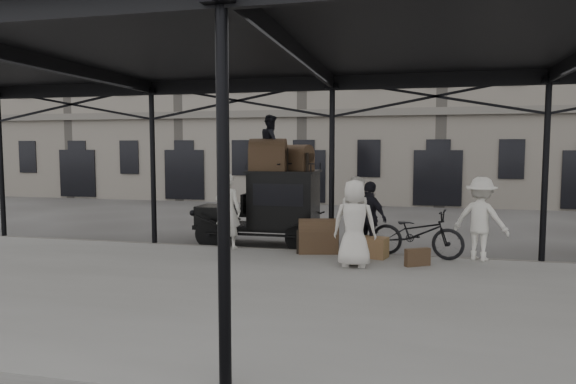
% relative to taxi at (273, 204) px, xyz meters
% --- Properties ---
extents(ground, '(120.00, 120.00, 0.00)m').
position_rel_taxi_xyz_m(ground, '(1.83, -3.06, -1.20)').
color(ground, '#383533').
rests_on(ground, ground).
extents(platform, '(28.00, 8.00, 0.15)m').
position_rel_taxi_xyz_m(platform, '(1.83, -5.06, -1.13)').
color(platform, slate).
rests_on(platform, ground).
extents(canopy, '(22.50, 9.00, 4.74)m').
position_rel_taxi_xyz_m(canopy, '(1.83, -4.78, 3.39)').
color(canopy, black).
rests_on(canopy, ground).
extents(building_frontage, '(64.00, 8.00, 14.00)m').
position_rel_taxi_xyz_m(building_frontage, '(1.83, 14.94, 5.80)').
color(building_frontage, slate).
rests_on(building_frontage, ground).
extents(taxi, '(3.65, 1.55, 2.18)m').
position_rel_taxi_xyz_m(taxi, '(0.00, 0.00, 0.00)').
color(taxi, black).
rests_on(taxi, ground).
extents(porter_left, '(0.79, 0.57, 2.00)m').
position_rel_taxi_xyz_m(porter_left, '(-0.90, -1.29, -0.05)').
color(porter_left, beige).
rests_on(porter_left, platform).
extents(porter_midleft, '(1.16, 1.05, 1.96)m').
position_rel_taxi_xyz_m(porter_midleft, '(2.45, -1.26, -0.07)').
color(porter_midleft, '#BCB7AC').
rests_on(porter_midleft, platform).
extents(porter_centre, '(0.97, 0.63, 1.97)m').
position_rel_taxi_xyz_m(porter_centre, '(2.58, -2.63, -0.07)').
color(porter_centre, beige).
rests_on(porter_centre, platform).
extents(porter_official, '(1.11, 1.05, 1.84)m').
position_rel_taxi_xyz_m(porter_official, '(2.82, -1.26, -0.13)').
color(porter_official, black).
rests_on(porter_official, platform).
extents(porter_right, '(1.47, 1.20, 1.98)m').
position_rel_taxi_xyz_m(porter_right, '(5.42, -1.26, -0.06)').
color(porter_right, silver).
rests_on(porter_right, platform).
extents(bicycle, '(2.36, 1.27, 1.18)m').
position_rel_taxi_xyz_m(bicycle, '(3.96, -1.26, -0.46)').
color(bicycle, black).
rests_on(bicycle, platform).
extents(porter_roof, '(0.77, 0.88, 1.55)m').
position_rel_taxi_xyz_m(porter_roof, '(-0.03, -0.10, 1.75)').
color(porter_roof, black).
rests_on(porter_roof, taxi).
extents(steamer_trunk_roof_near, '(1.06, 0.72, 0.74)m').
position_rel_taxi_xyz_m(steamer_trunk_roof_near, '(-0.08, -0.25, 1.35)').
color(steamer_trunk_roof_near, '#4C3023').
rests_on(steamer_trunk_roof_near, taxi).
extents(steamer_trunk_roof_far, '(0.96, 0.82, 0.60)m').
position_rel_taxi_xyz_m(steamer_trunk_roof_far, '(0.67, 0.20, 1.28)').
color(steamer_trunk_roof_far, '#4C3023').
rests_on(steamer_trunk_roof_far, taxi).
extents(steamer_trunk_platform, '(1.10, 0.82, 0.73)m').
position_rel_taxi_xyz_m(steamer_trunk_platform, '(1.52, -1.27, -0.69)').
color(steamer_trunk_platform, '#4C3023').
rests_on(steamer_trunk_platform, platform).
extents(wicker_hamper, '(0.70, 0.60, 0.50)m').
position_rel_taxi_xyz_m(wicker_hamper, '(2.96, -1.57, -0.80)').
color(wicker_hamper, brown).
rests_on(wicker_hamper, platform).
extents(suitcase_upright, '(0.26, 0.62, 0.45)m').
position_rel_taxi_xyz_m(suitcase_upright, '(3.10, -1.47, -0.83)').
color(suitcase_upright, '#4C3023').
rests_on(suitcase_upright, platform).
extents(suitcase_flat, '(0.59, 0.45, 0.40)m').
position_rel_taxi_xyz_m(suitcase_flat, '(3.97, -2.24, -0.85)').
color(suitcase_flat, '#4C3023').
rests_on(suitcase_flat, platform).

